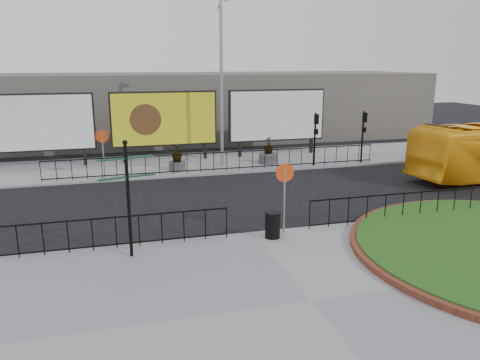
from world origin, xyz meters
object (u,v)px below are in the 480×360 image
object	(u,v)px
lamp_post	(222,81)
planter_b	(177,160)
billboard_mid	(164,119)
planter_c	(268,154)
litter_bin	(273,225)
fingerpost_sign	(128,188)

from	to	relation	value
lamp_post	planter_b	xyz separation A→B (m)	(-2.71, -0.78, -4.12)
billboard_mid	planter_c	size ratio (longest dim) A/B	3.97
lamp_post	planter_c	bearing A→B (deg)	-6.78
lamp_post	litter_bin	xyz separation A→B (m)	(-1.01, -11.68, -4.25)
billboard_mid	lamp_post	distance (m)	4.23
fingerpost_sign	planter_c	size ratio (longest dim) A/B	2.29
litter_bin	lamp_post	bearing A→B (deg)	85.07
planter_b	planter_c	bearing A→B (deg)	4.94
planter_b	planter_c	world-z (taller)	planter_c
fingerpost_sign	planter_b	xyz separation A→B (m)	(2.95, 11.22, -1.57)
lamp_post	litter_bin	distance (m)	12.47
fingerpost_sign	planter_b	size ratio (longest dim) A/B	2.38
planter_c	planter_b	bearing A→B (deg)	-175.06
planter_b	planter_c	size ratio (longest dim) A/B	0.96
lamp_post	planter_c	world-z (taller)	lamp_post
lamp_post	litter_bin	world-z (taller)	lamp_post
lamp_post	planter_b	size ratio (longest dim) A/B	6.15
litter_bin	planter_c	distance (m)	11.95
planter_b	fingerpost_sign	bearing A→B (deg)	-104.74
litter_bin	planter_c	xyz separation A→B (m)	(3.68, 11.36, 0.07)
billboard_mid	fingerpost_sign	distance (m)	14.22
litter_bin	planter_b	size ratio (longest dim) A/B	0.60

